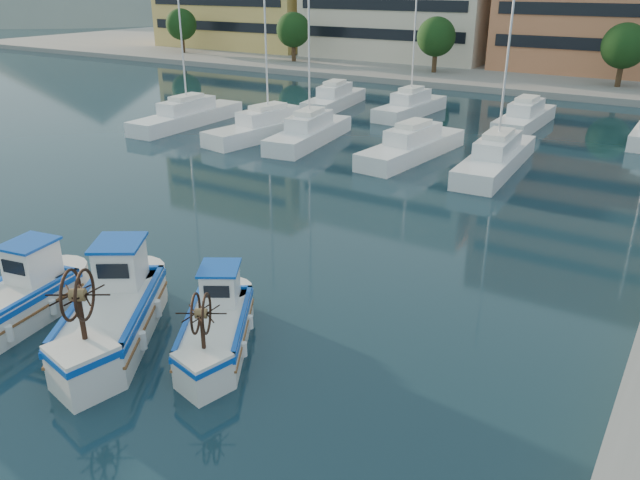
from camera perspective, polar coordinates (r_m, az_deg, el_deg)
The scene contains 6 objects.
ground at distance 18.51m, azimuth -14.98°, elevation -9.75°, with size 300.00×300.00×0.00m, color #183440.
hill_west at distance 194.04m, azimuth -20.43°, elevation 18.55°, with size 180.00×180.00×60.00m, color slate.
yacht_marina at distance 42.74m, azimuth 9.29°, elevation 10.05°, with size 39.17×21.78×11.50m.
fishing_boat_a at distance 20.89m, azimuth -26.59°, elevation -5.07°, with size 2.70×4.85×2.94m.
fishing_boat_b at distance 19.04m, azimuth -18.41°, elevation -6.14°, with size 4.44×5.26×3.21m.
fishing_boat_c at distance 18.00m, azimuth -9.45°, elevation -7.58°, with size 3.50×4.24×2.58m.
Camera 1 is at (12.03, -10.19, 9.70)m, focal length 35.00 mm.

